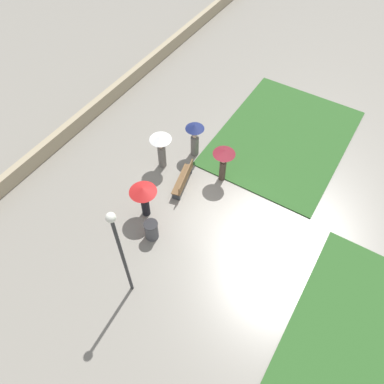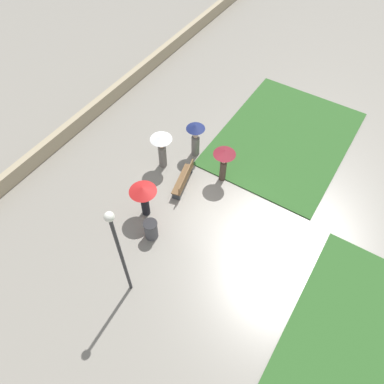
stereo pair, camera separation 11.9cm
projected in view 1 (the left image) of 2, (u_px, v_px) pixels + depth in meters
name	position (u px, v px, depth m)	size (l,w,h in m)	color
ground_plane	(207.00, 199.00, 17.06)	(90.00, 90.00, 0.00)	gray
lawn_patch_near	(283.00, 137.00, 19.51)	(8.26, 6.12, 0.06)	#2D5B26
parapet_wall	(71.00, 128.00, 19.39)	(45.00, 0.35, 0.81)	tan
park_bench	(184.00, 179.00, 17.18)	(1.95, 0.85, 0.90)	brown
lamp_post	(120.00, 247.00, 11.94)	(0.32, 0.32, 5.02)	#2D2D30
trash_bin	(152.00, 230.00, 15.49)	(0.60, 0.60, 0.94)	#4C4C51
crowd_person_maroon	(224.00, 158.00, 16.69)	(1.02, 1.02, 1.93)	#47382D
crowd_person_white	(161.00, 146.00, 17.29)	(1.02, 1.02, 1.98)	slate
crowd_person_red	(144.00, 195.00, 15.53)	(1.17, 1.17, 1.79)	black
crowd_person_navy	(195.00, 137.00, 17.92)	(0.91, 0.91, 1.88)	slate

